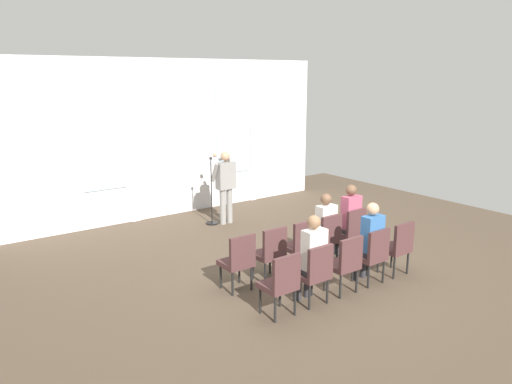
% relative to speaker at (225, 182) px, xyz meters
% --- Properties ---
extents(ground_plane, '(13.07, 13.07, 0.00)m').
position_rel_speaker_xyz_m(ground_plane, '(-0.56, -3.58, -0.97)').
color(ground_plane, brown).
extents(rear_partition, '(8.47, 0.14, 3.71)m').
position_rel_speaker_xyz_m(rear_partition, '(-0.54, 1.44, 0.90)').
color(rear_partition, silver).
rests_on(rear_partition, ground).
extents(speaker, '(0.52, 0.69, 1.67)m').
position_rel_speaker_xyz_m(speaker, '(0.00, 0.00, 0.00)').
color(speaker, gray).
rests_on(speaker, ground).
extents(mic_stand, '(0.28, 0.28, 1.55)m').
position_rel_speaker_xyz_m(mic_stand, '(-0.29, 0.14, -0.63)').
color(mic_stand, black).
rests_on(mic_stand, ground).
extents(chair_r0_c0, '(0.46, 0.44, 0.94)m').
position_rel_speaker_xyz_m(chair_r0_c0, '(-1.83, -3.20, -0.43)').
color(chair_r0_c0, black).
rests_on(chair_r0_c0, ground).
extents(chair_r0_c1, '(0.46, 0.44, 0.94)m').
position_rel_speaker_xyz_m(chair_r0_c1, '(-1.19, -3.20, -0.43)').
color(chair_r0_c1, black).
rests_on(chair_r0_c1, ground).
extents(chair_r0_c2, '(0.46, 0.44, 0.94)m').
position_rel_speaker_xyz_m(chair_r0_c2, '(-0.56, -3.20, -0.43)').
color(chair_r0_c2, black).
rests_on(chair_r0_c2, ground).
extents(chair_r0_c3, '(0.46, 0.44, 0.94)m').
position_rel_speaker_xyz_m(chair_r0_c3, '(0.07, -3.20, -0.43)').
color(chair_r0_c3, black).
rests_on(chair_r0_c3, ground).
extents(audience_r0_c3, '(0.36, 0.39, 1.30)m').
position_rel_speaker_xyz_m(audience_r0_c3, '(0.07, -3.12, -0.24)').
color(audience_r0_c3, '#2D2D33').
rests_on(audience_r0_c3, ground).
extents(chair_r0_c4, '(0.46, 0.44, 0.94)m').
position_rel_speaker_xyz_m(chair_r0_c4, '(0.71, -3.20, -0.43)').
color(chair_r0_c4, black).
rests_on(chair_r0_c4, ground).
extents(audience_r0_c4, '(0.36, 0.39, 1.38)m').
position_rel_speaker_xyz_m(audience_r0_c4, '(0.71, -3.12, -0.21)').
color(audience_r0_c4, '#2D2D33').
rests_on(audience_r0_c4, ground).
extents(chair_r1_c0, '(0.46, 0.44, 0.94)m').
position_rel_speaker_xyz_m(chair_r1_c0, '(-1.83, -4.26, -0.43)').
color(chair_r1_c0, black).
rests_on(chair_r1_c0, ground).
extents(chair_r1_c1, '(0.46, 0.44, 0.94)m').
position_rel_speaker_xyz_m(chair_r1_c1, '(-1.19, -4.26, -0.43)').
color(chair_r1_c1, black).
rests_on(chair_r1_c1, ground).
extents(audience_r1_c1, '(0.36, 0.39, 1.37)m').
position_rel_speaker_xyz_m(audience_r1_c1, '(-1.19, -4.18, -0.21)').
color(audience_r1_c1, '#2D2D33').
rests_on(audience_r1_c1, ground).
extents(chair_r1_c2, '(0.46, 0.44, 0.94)m').
position_rel_speaker_xyz_m(chair_r1_c2, '(-0.56, -4.26, -0.43)').
color(chair_r1_c2, black).
rests_on(chair_r1_c2, ground).
extents(chair_r1_c3, '(0.46, 0.44, 0.94)m').
position_rel_speaker_xyz_m(chair_r1_c3, '(0.07, -4.26, -0.43)').
color(chair_r1_c3, black).
rests_on(chair_r1_c3, ground).
extents(audience_r1_c3, '(0.36, 0.39, 1.36)m').
position_rel_speaker_xyz_m(audience_r1_c3, '(0.07, -4.18, -0.22)').
color(audience_r1_c3, '#2D2D33').
rests_on(audience_r1_c3, ground).
extents(chair_r1_c4, '(0.46, 0.44, 0.94)m').
position_rel_speaker_xyz_m(chair_r1_c4, '(0.71, -4.26, -0.43)').
color(chair_r1_c4, black).
rests_on(chair_r1_c4, ground).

